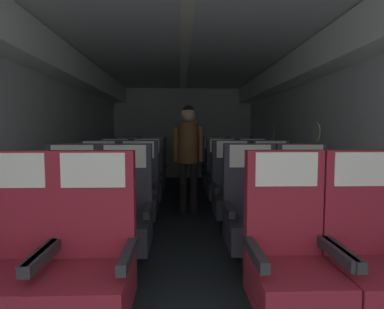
# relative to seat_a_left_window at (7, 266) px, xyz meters

# --- Properties ---
(ground) EXTENTS (3.73, 8.26, 0.02)m
(ground) POSITION_rel_seat_a_left_window_xyz_m (1.03, 2.40, -0.47)
(ground) COLOR #23282D
(fuselage_shell) EXTENTS (3.61, 7.91, 2.32)m
(fuselage_shell) POSITION_rel_seat_a_left_window_xyz_m (1.03, 2.68, 1.20)
(fuselage_shell) COLOR silver
(fuselage_shell) RESTS_ON ground
(seat_a_left_window) EXTENTS (0.49, 0.52, 1.09)m
(seat_a_left_window) POSITION_rel_seat_a_left_window_xyz_m (0.00, 0.00, 0.00)
(seat_a_left_window) COLOR #38383D
(seat_a_left_window) RESTS_ON ground
(seat_a_left_aisle) EXTENTS (0.49, 0.52, 1.09)m
(seat_a_left_aisle) POSITION_rel_seat_a_left_window_xyz_m (0.46, -0.01, 0.00)
(seat_a_left_aisle) COLOR #38383D
(seat_a_left_aisle) RESTS_ON ground
(seat_a_right_aisle) EXTENTS (0.49, 0.52, 1.09)m
(seat_a_right_aisle) POSITION_rel_seat_a_left_window_xyz_m (2.04, -0.02, 0.00)
(seat_a_right_aisle) COLOR #38383D
(seat_a_right_aisle) RESTS_ON ground
(seat_a_right_window) EXTENTS (0.49, 0.52, 1.09)m
(seat_a_right_window) POSITION_rel_seat_a_left_window_xyz_m (1.58, -0.01, 0.00)
(seat_a_right_window) COLOR #38383D
(seat_a_right_window) RESTS_ON ground
(seat_b_left_window) EXTENTS (0.49, 0.52, 1.09)m
(seat_b_left_window) POSITION_rel_seat_a_left_window_xyz_m (0.01, 0.97, 0.00)
(seat_b_left_window) COLOR #38383D
(seat_b_left_window) RESTS_ON ground
(seat_b_left_aisle) EXTENTS (0.49, 0.52, 1.09)m
(seat_b_left_aisle) POSITION_rel_seat_a_left_window_xyz_m (0.47, 0.95, 0.00)
(seat_b_left_aisle) COLOR #38383D
(seat_b_left_aisle) RESTS_ON ground
(seat_b_right_aisle) EXTENTS (0.49, 0.52, 1.09)m
(seat_b_right_aisle) POSITION_rel_seat_a_left_window_xyz_m (2.04, 0.94, 0.00)
(seat_b_right_aisle) COLOR #38383D
(seat_b_right_aisle) RESTS_ON ground
(seat_b_right_window) EXTENTS (0.49, 0.52, 1.09)m
(seat_b_right_window) POSITION_rel_seat_a_left_window_xyz_m (1.58, 0.95, 0.00)
(seat_b_right_window) COLOR #38383D
(seat_b_right_window) RESTS_ON ground
(seat_c_left_window) EXTENTS (0.49, 0.52, 1.09)m
(seat_c_left_window) POSITION_rel_seat_a_left_window_xyz_m (0.01, 1.91, 0.00)
(seat_c_left_window) COLOR #38383D
(seat_c_left_window) RESTS_ON ground
(seat_c_left_aisle) EXTENTS (0.49, 0.52, 1.09)m
(seat_c_left_aisle) POSITION_rel_seat_a_left_window_xyz_m (0.46, 1.91, 0.00)
(seat_c_left_aisle) COLOR #38383D
(seat_c_left_aisle) RESTS_ON ground
(seat_c_right_aisle) EXTENTS (0.49, 0.52, 1.09)m
(seat_c_right_aisle) POSITION_rel_seat_a_left_window_xyz_m (2.04, 1.91, 0.00)
(seat_c_right_aisle) COLOR #38383D
(seat_c_right_aisle) RESTS_ON ground
(seat_c_right_window) EXTENTS (0.49, 0.52, 1.09)m
(seat_c_right_window) POSITION_rel_seat_a_left_window_xyz_m (1.57, 1.93, 0.00)
(seat_c_right_window) COLOR #38383D
(seat_c_right_window) RESTS_ON ground
(seat_d_left_window) EXTENTS (0.49, 0.52, 1.09)m
(seat_d_left_window) POSITION_rel_seat_a_left_window_xyz_m (0.00, 2.88, 0.00)
(seat_d_left_window) COLOR #38383D
(seat_d_left_window) RESTS_ON ground
(seat_d_left_aisle) EXTENTS (0.49, 0.52, 1.09)m
(seat_d_left_aisle) POSITION_rel_seat_a_left_window_xyz_m (0.46, 2.88, 0.00)
(seat_d_left_aisle) COLOR #38383D
(seat_d_left_aisle) RESTS_ON ground
(seat_d_right_aisle) EXTENTS (0.49, 0.52, 1.09)m
(seat_d_right_aisle) POSITION_rel_seat_a_left_window_xyz_m (2.05, 2.89, 0.00)
(seat_d_right_aisle) COLOR #38383D
(seat_d_right_aisle) RESTS_ON ground
(seat_d_right_window) EXTENTS (0.49, 0.52, 1.09)m
(seat_d_right_window) POSITION_rel_seat_a_left_window_xyz_m (1.58, 2.90, 0.00)
(seat_d_right_window) COLOR #38383D
(seat_d_right_window) RESTS_ON ground
(seat_e_left_window) EXTENTS (0.49, 0.52, 1.09)m
(seat_e_left_window) POSITION_rel_seat_a_left_window_xyz_m (0.00, 3.85, 0.00)
(seat_e_left_window) COLOR #38383D
(seat_e_left_window) RESTS_ON ground
(seat_e_left_aisle) EXTENTS (0.49, 0.52, 1.09)m
(seat_e_left_aisle) POSITION_rel_seat_a_left_window_xyz_m (0.47, 3.87, 0.00)
(seat_e_left_aisle) COLOR #38383D
(seat_e_left_aisle) RESTS_ON ground
(seat_e_right_aisle) EXTENTS (0.49, 0.52, 1.09)m
(seat_e_right_aisle) POSITION_rel_seat_a_left_window_xyz_m (2.04, 3.86, 0.00)
(seat_e_right_aisle) COLOR #38383D
(seat_e_right_aisle) RESTS_ON ground
(seat_e_right_window) EXTENTS (0.49, 0.52, 1.09)m
(seat_e_right_window) POSITION_rel_seat_a_left_window_xyz_m (1.58, 3.86, 0.00)
(seat_e_right_window) COLOR #38383D
(seat_e_right_window) RESTS_ON ground
(flight_attendant) EXTENTS (0.43, 0.28, 1.57)m
(flight_attendant) POSITION_rel_seat_a_left_window_xyz_m (1.07, 2.81, 0.50)
(flight_attendant) COLOR black
(flight_attendant) RESTS_ON ground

